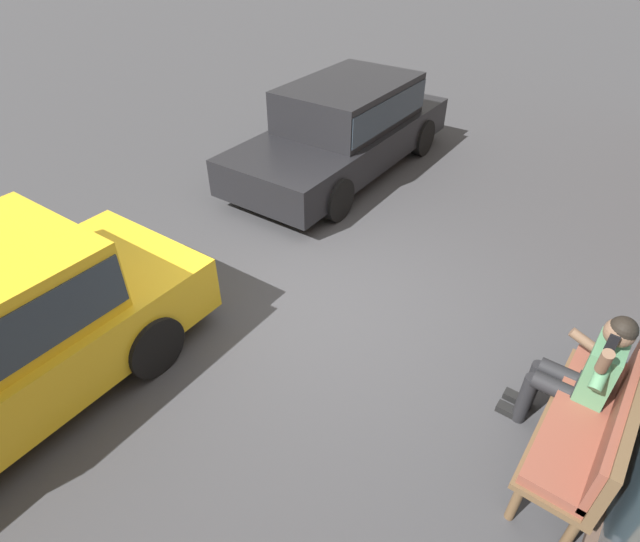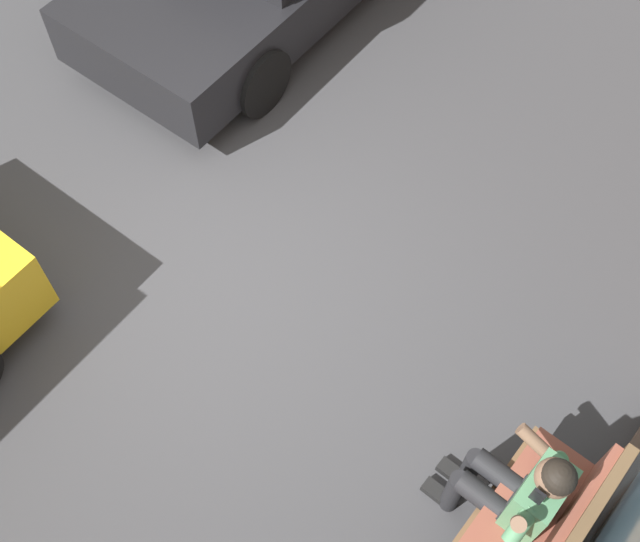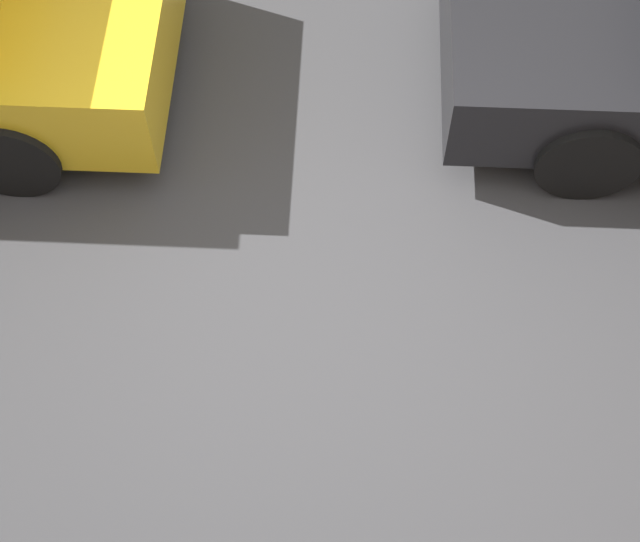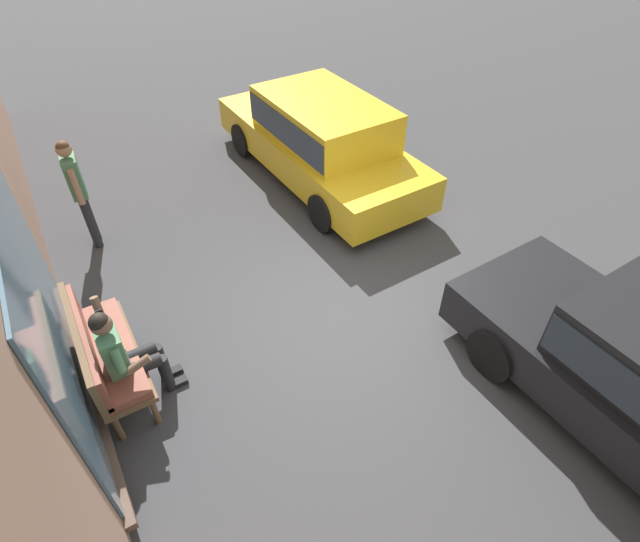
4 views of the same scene
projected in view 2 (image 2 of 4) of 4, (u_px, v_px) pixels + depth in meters
name	position (u px, v px, depth m)	size (l,w,h in m)	color
ground_plane	(217.00, 288.00, 6.28)	(60.00, 60.00, 0.00)	#38383A
person_on_phone	(518.00, 492.00, 4.72)	(0.73, 0.74, 1.38)	black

